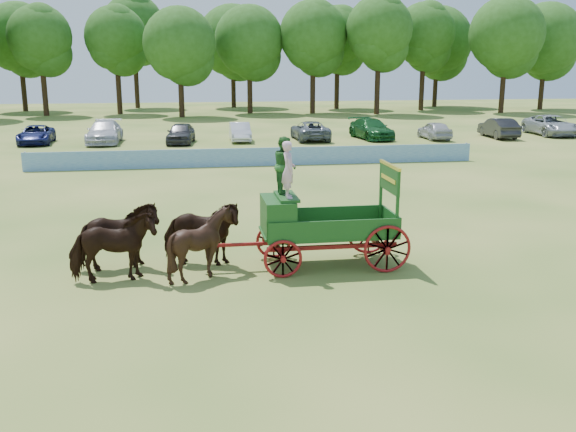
% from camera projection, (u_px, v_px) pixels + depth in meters
% --- Properties ---
extents(ground, '(160.00, 160.00, 0.00)m').
position_uv_depth(ground, '(353.00, 254.00, 20.09)').
color(ground, '#AAA14D').
rests_on(ground, ground).
extents(horse_lead_left, '(2.45, 1.37, 1.96)m').
position_uv_depth(horse_lead_left, '(113.00, 247.00, 17.35)').
color(horse_lead_left, black).
rests_on(horse_lead_left, ground).
extents(horse_lead_right, '(2.50, 1.54, 1.96)m').
position_uv_depth(horse_lead_right, '(117.00, 237.00, 18.41)').
color(horse_lead_right, black).
rests_on(horse_lead_right, ground).
extents(horse_wheel_left, '(1.99, 1.82, 1.97)m').
position_uv_depth(horse_wheel_left, '(202.00, 244.00, 17.71)').
color(horse_wheel_left, black).
rests_on(horse_wheel_left, ground).
extents(horse_wheel_right, '(2.48, 1.47, 1.96)m').
position_uv_depth(horse_wheel_right, '(201.00, 233.00, 18.77)').
color(horse_wheel_right, black).
rests_on(horse_wheel_right, ground).
extents(farm_dray, '(6.00, 2.00, 3.80)m').
position_uv_depth(farm_dray, '(303.00, 210.00, 18.56)').
color(farm_dray, '#9E1A0F').
rests_on(farm_dray, ground).
extents(sponsor_banner, '(26.00, 0.08, 1.05)m').
position_uv_depth(sponsor_banner, '(257.00, 157.00, 37.10)').
color(sponsor_banner, '#1E63A4').
rests_on(sponsor_banner, ground).
extents(parked_cars, '(57.88, 6.62, 1.64)m').
position_uv_depth(parked_cars, '(295.00, 131.00, 49.14)').
color(parked_cars, silver).
rests_on(parked_cars, ground).
extents(treeline, '(92.54, 24.39, 15.85)m').
position_uv_depth(treeline, '(190.00, 33.00, 74.92)').
color(treeline, '#382314').
rests_on(treeline, ground).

